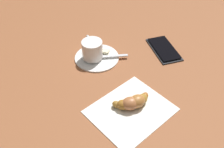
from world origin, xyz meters
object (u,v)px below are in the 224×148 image
Objects in this scene: teaspoon at (100,57)px; napkin at (131,110)px; croissant at (133,102)px; espresso_cup at (92,49)px; cell_phone at (164,49)px; saucer at (97,57)px; sugar_packet at (99,50)px.

napkin is (0.21, -0.08, -0.01)m from teaspoon.
croissant is (-0.01, 0.01, 0.02)m from napkin.
teaspoon is at bearing 162.34° from croissant.
croissant is (0.20, -0.06, 0.01)m from teaspoon.
espresso_cup is at bearing 164.55° from napkin.
teaspoon is at bearing -119.89° from cell_phone.
saucer is 0.02m from teaspoon.
croissant reaches higher than saucer.
saucer is at bearing 90.39° from sugar_packet.
croissant is (0.22, -0.05, -0.02)m from espresso_cup.
croissant is (0.21, -0.06, 0.01)m from saucer.
croissant is (0.23, -0.08, 0.01)m from sugar_packet.
saucer is 0.22m from cell_phone.
cell_phone is at bearing 57.58° from saucer.
teaspoon is 1.10× the size of croissant.
cell_phone reaches higher than napkin.
napkin is (0.22, -0.07, -0.00)m from saucer.
saucer is at bearing 60.13° from espresso_cup.
cell_phone is at bearing 60.11° from teaspoon.
sugar_packet is at bearing 157.88° from napkin.
espresso_cup reaches higher than cell_phone.
teaspoon is 0.22m from napkin.
espresso_cup is 0.47× the size of napkin.
napkin is 1.25× the size of cell_phone.
teaspoon is (0.02, 0.01, -0.03)m from espresso_cup.
napkin is 0.28m from cell_phone.
cell_phone is (0.12, 0.20, -0.03)m from espresso_cup.
espresso_cup is at bearing -143.10° from teaspoon.
teaspoon is at bearing 36.90° from espresso_cup.
teaspoon is 0.03m from sugar_packet.
sugar_packet is (-0.01, 0.03, -0.03)m from espresso_cup.
croissant is at bearing -68.92° from cell_phone.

